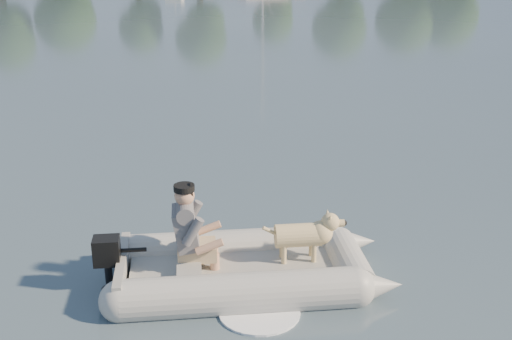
{
  "coord_description": "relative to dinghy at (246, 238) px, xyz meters",
  "views": [
    {
      "loc": [
        -1.31,
        -6.91,
        3.98
      ],
      "look_at": [
        0.06,
        1.63,
        0.75
      ],
      "focal_mm": 45.0,
      "sensor_mm": 36.0,
      "label": 1
    }
  ],
  "objects": [
    {
      "name": "dinghy",
      "position": [
        0.0,
        0.0,
        0.0
      ],
      "size": [
        4.52,
        2.98,
        1.36
      ],
      "primitive_type": null,
      "rotation": [
        0.0,
        0.0,
        -0.05
      ],
      "color": "#ABAAA5",
      "rests_on": "water"
    },
    {
      "name": "dog",
      "position": [
        0.64,
        0.02,
        -0.07
      ],
      "size": [
        0.93,
        0.37,
        0.61
      ],
      "primitive_type": null,
      "rotation": [
        0.0,
        0.0,
        -0.05
      ],
      "color": "tan",
      "rests_on": "dinghy"
    },
    {
      "name": "man",
      "position": [
        -0.68,
        0.08,
        0.18
      ],
      "size": [
        0.74,
        0.64,
        1.05
      ],
      "primitive_type": null,
      "rotation": [
        0.0,
        0.0,
        -0.05
      ],
      "color": "slate",
      "rests_on": "dinghy"
    },
    {
      "name": "water",
      "position": [
        0.35,
        0.17,
        -0.58
      ],
      "size": [
        160.0,
        160.0,
        0.0
      ],
      "primitive_type": "plane",
      "color": "slate",
      "rests_on": "ground"
    },
    {
      "name": "outboard_motor",
      "position": [
        -1.62,
        0.08,
        -0.27
      ],
      "size": [
        0.42,
        0.3,
        0.77
      ],
      "primitive_type": null,
      "rotation": [
        0.0,
        0.0,
        -0.05
      ],
      "color": "black",
      "rests_on": "dinghy"
    }
  ]
}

